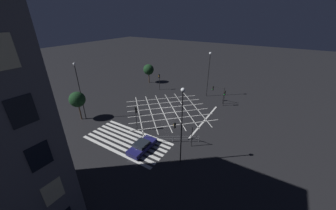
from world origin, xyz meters
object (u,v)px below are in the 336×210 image
at_px(street_lamp_east, 209,66).
at_px(street_lamp_west, 79,86).
at_px(traffic_light_median_south, 136,114).
at_px(waiting_car, 142,146).
at_px(traffic_light_nw_cross, 159,79).
at_px(street_lamp_far, 182,116).
at_px(traffic_light_ne_main, 217,91).
at_px(street_tree_near, 77,99).
at_px(traffic_light_se_main, 181,129).
at_px(traffic_light_ne_cross, 224,95).
at_px(street_tree_far, 149,70).

bearing_deg(street_lamp_east, street_lamp_west, -124.78).
relative_size(traffic_light_median_south, waiting_car, 0.92).
relative_size(traffic_light_median_south, traffic_light_nw_cross, 1.03).
bearing_deg(traffic_light_nw_cross, street_lamp_far, 39.96).
relative_size(traffic_light_nw_cross, traffic_light_ne_main, 1.13).
height_order(traffic_light_median_south, traffic_light_nw_cross, traffic_light_median_south).
bearing_deg(waiting_car, street_tree_near, 86.30).
height_order(traffic_light_se_main, traffic_light_ne_cross, traffic_light_ne_cross).
bearing_deg(traffic_light_median_south, traffic_light_ne_cross, -29.39).
relative_size(traffic_light_ne_cross, street_tree_far, 0.66).
bearing_deg(traffic_light_median_south, waiting_car, -132.66).
bearing_deg(street_tree_near, traffic_light_ne_main, 46.96).
bearing_deg(traffic_light_ne_cross, traffic_light_se_main, -5.98).
relative_size(traffic_light_median_south, traffic_light_ne_cross, 1.25).
bearing_deg(traffic_light_ne_main, waiting_car, 79.85).
distance_m(traffic_light_nw_cross, street_lamp_far, 25.98).
relative_size(traffic_light_ne_cross, waiting_car, 0.73).
distance_m(street_lamp_east, street_tree_far, 17.44).
bearing_deg(street_lamp_west, traffic_light_ne_cross, 42.88).
xyz_separation_m(traffic_light_se_main, street_tree_near, (-18.53, -3.32, 1.50)).
bearing_deg(traffic_light_se_main, traffic_light_ne_main, -89.50).
xyz_separation_m(traffic_light_median_south, street_lamp_east, (4.36, 19.40, 4.01)).
height_order(traffic_light_nw_cross, traffic_light_ne_main, traffic_light_nw_cross).
bearing_deg(street_lamp_far, street_tree_near, 179.36).
xyz_separation_m(traffic_light_se_main, traffic_light_nw_cross, (-14.70, 16.17, 0.55)).
bearing_deg(street_lamp_east, traffic_light_median_south, -102.67).
distance_m(traffic_light_se_main, street_lamp_east, 19.41).
relative_size(traffic_light_se_main, waiting_car, 0.70).
distance_m(traffic_light_ne_cross, street_lamp_west, 27.09).
xyz_separation_m(traffic_light_se_main, street_lamp_east, (-3.20, 18.57, 4.65)).
relative_size(street_lamp_far, waiting_car, 2.19).
xyz_separation_m(street_lamp_far, street_tree_far, (-22.10, 22.92, -3.03)).
bearing_deg(street_tree_far, traffic_light_ne_cross, -10.13).
distance_m(traffic_light_ne_cross, street_lamp_east, 7.36).
xyz_separation_m(street_tree_far, waiting_car, (16.45, -23.64, -3.05)).
height_order(traffic_light_median_south, street_lamp_far, street_lamp_far).
bearing_deg(traffic_light_se_main, traffic_light_median_south, 6.28).
height_order(street_lamp_west, street_tree_near, street_lamp_west).
distance_m(street_lamp_far, street_tree_near, 20.53).
bearing_deg(street_lamp_far, traffic_light_se_main, 117.14).
height_order(traffic_light_ne_main, street_lamp_far, street_lamp_far).
xyz_separation_m(street_lamp_far, waiting_car, (-5.65, -0.72, -6.08)).
bearing_deg(street_lamp_east, street_lamp_far, -77.22).
bearing_deg(traffic_light_se_main, street_lamp_far, 117.14).
distance_m(traffic_light_median_south, waiting_car, 5.61).
relative_size(traffic_light_ne_main, street_tree_far, 0.72).
xyz_separation_m(traffic_light_se_main, traffic_light_ne_cross, (1.62, 15.47, 0.04)).
bearing_deg(traffic_light_median_south, street_lamp_west, 100.54).
height_order(traffic_light_nw_cross, street_tree_far, street_tree_far).
height_order(traffic_light_median_south, street_tree_near, street_tree_near).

